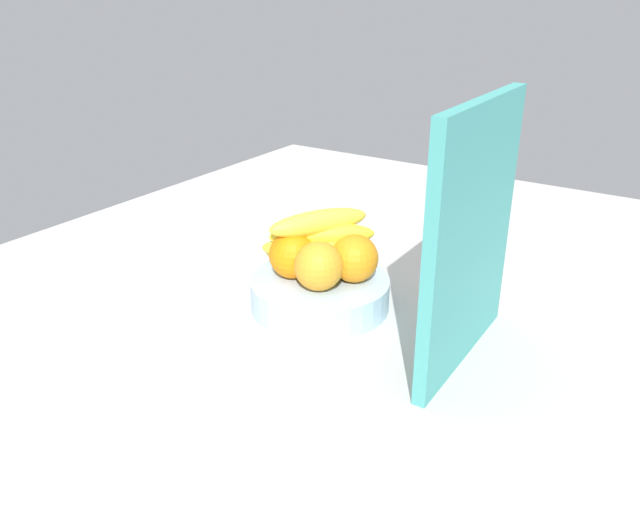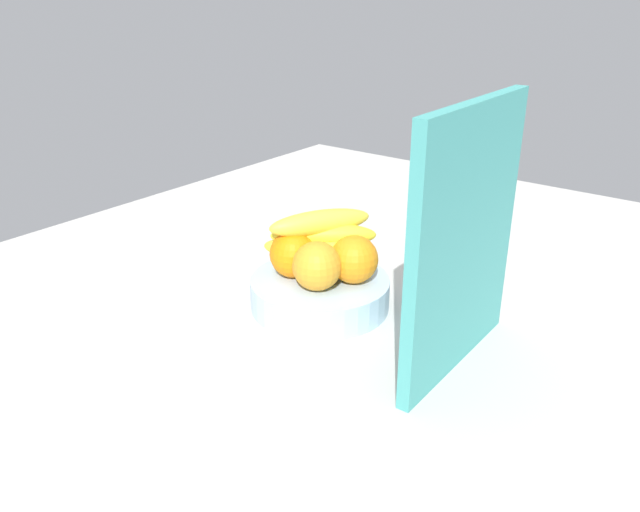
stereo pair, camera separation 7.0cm
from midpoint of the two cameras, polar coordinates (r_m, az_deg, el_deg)
The scene contains 9 objects.
ground_plane at distance 102.60cm, azimuth -1.65°, elevation -5.88°, with size 180.00×140.00×3.00cm, color #B8B7B1.
fruit_bowl at distance 102.76cm, azimuth -1.96°, elevation -3.34°, with size 22.40×22.40×4.93cm, color #AAC8E0.
orange_front_left at distance 96.84cm, azimuth -2.11°, elevation -0.96°, with size 7.68×7.68×7.68cm, color orange.
orange_front_right at distance 99.57cm, azimuth 1.06°, elevation -0.23°, with size 7.68×7.68×7.68cm, color orange.
orange_center at distance 103.52cm, azimuth -1.56°, elevation 0.72°, with size 7.68×7.68×7.68cm, color orange.
orange_back_left at distance 101.04cm, azimuth -4.50°, elevation 0.06°, with size 7.68×7.68×7.68cm, color orange.
banana_bunch at distance 101.91cm, azimuth -2.25°, elevation 1.22°, with size 16.64×18.28×10.60cm.
cutting_board at distance 84.44cm, azimuth 11.13°, elevation 1.62°, with size 28.00×1.80×36.00cm, color teal.
jar_lid at distance 126.84cm, azimuth -0.09°, elevation 1.20°, with size 6.80×6.80×1.38cm, color silver.
Camera 1 is at (75.25, 48.47, 48.82)cm, focal length 35.67 mm.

